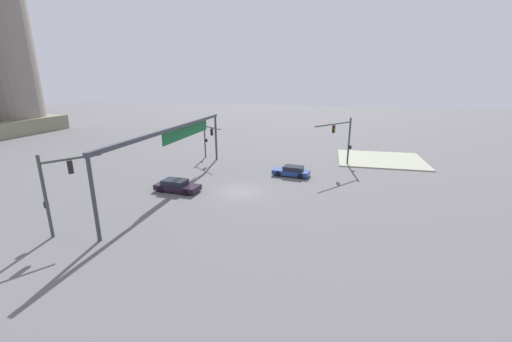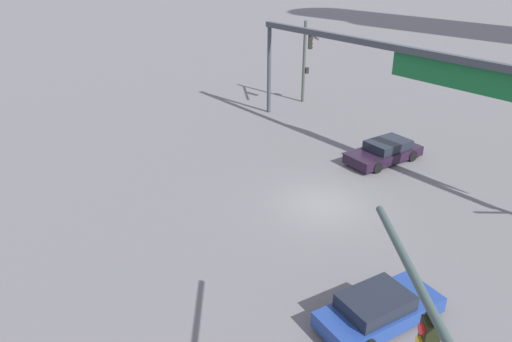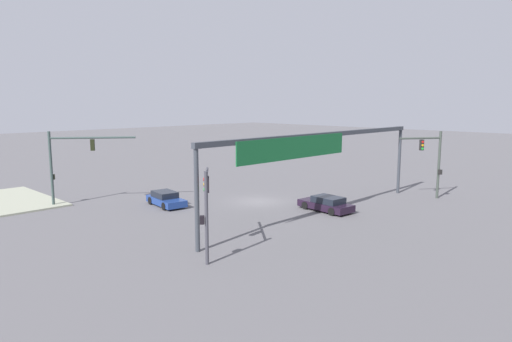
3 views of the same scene
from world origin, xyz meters
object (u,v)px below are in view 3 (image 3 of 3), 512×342
(traffic_signal_opposite_side, at_px, (70,156))
(sedan_car_waiting_far, at_px, (326,204))
(traffic_signal_cross_street, at_px, (206,200))
(traffic_signal_near_corner, at_px, (432,157))
(sedan_car_approaching, at_px, (166,199))

(traffic_signal_opposite_side, height_order, sedan_car_waiting_far, traffic_signal_opposite_side)
(traffic_signal_cross_street, bearing_deg, traffic_signal_near_corner, -54.35)
(traffic_signal_opposite_side, distance_m, sedan_car_waiting_far, 21.68)
(traffic_signal_near_corner, xyz_separation_m, traffic_signal_cross_street, (24.51, -2.03, -0.50))
(traffic_signal_cross_street, bearing_deg, traffic_signal_opposite_side, 39.04)
(sedan_car_approaching, relative_size, sedan_car_waiting_far, 0.95)
(traffic_signal_opposite_side, bearing_deg, sedan_car_approaching, -8.50)
(traffic_signal_opposite_side, relative_size, traffic_signal_cross_street, 1.24)
(traffic_signal_opposite_side, bearing_deg, traffic_signal_cross_street, -53.74)
(traffic_signal_opposite_side, bearing_deg, sedan_car_waiting_far, -13.09)
(traffic_signal_opposite_side, xyz_separation_m, traffic_signal_cross_street, (0.43, 18.45, -0.86))
(traffic_signal_cross_street, distance_m, sedan_car_waiting_far, 14.37)
(traffic_signal_cross_street, height_order, sedan_car_approaching, traffic_signal_cross_street)
(traffic_signal_near_corner, height_order, traffic_signal_opposite_side, traffic_signal_opposite_side)
(traffic_signal_near_corner, bearing_deg, traffic_signal_opposite_side, -7.60)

